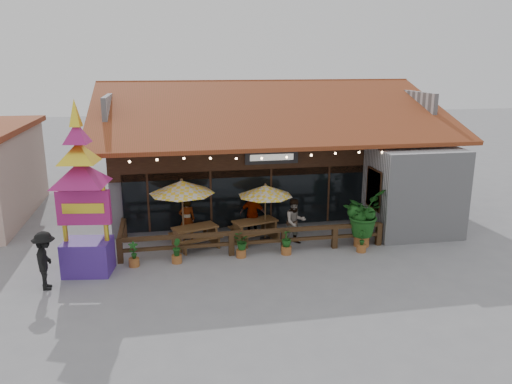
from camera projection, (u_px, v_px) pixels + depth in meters
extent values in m
plane|color=gray|center=(293.00, 246.00, 19.45)|extent=(100.00, 100.00, 0.00)
cube|color=#B4B5BA|center=(259.00, 161.00, 25.59)|extent=(14.00, 10.00, 4.00)
cube|color=#392212|center=(247.00, 157.00, 20.19)|extent=(11.00, 0.16, 1.60)
cube|color=black|center=(247.00, 198.00, 20.61)|extent=(10.00, 0.12, 2.40)
cube|color=#FFAC72|center=(246.00, 197.00, 20.80)|extent=(9.80, 0.05, 2.20)
cube|color=#B4B5BA|center=(413.00, 191.00, 20.55)|extent=(3.50, 2.70, 3.60)
cube|color=red|center=(374.00, 189.00, 20.03)|extent=(0.06, 1.20, 1.50)
cube|color=#392212|center=(374.00, 189.00, 20.03)|extent=(0.04, 1.34, 1.64)
cube|color=maroon|center=(275.00, 111.00, 21.53)|extent=(15.50, 7.05, 2.37)
cube|color=maroon|center=(247.00, 99.00, 28.18)|extent=(15.50, 7.05, 2.37)
cube|color=maroon|center=(259.00, 81.00, 24.57)|extent=(15.50, 0.30, 0.12)
cube|color=#B4B5BA|center=(115.00, 111.00, 23.65)|extent=(0.20, 9.00, 1.80)
cube|color=#B4B5BA|center=(390.00, 106.00, 26.15)|extent=(0.20, 9.00, 1.80)
cube|color=black|center=(272.00, 157.00, 20.26)|extent=(2.20, 0.10, 0.55)
cube|color=silver|center=(272.00, 157.00, 20.20)|extent=(1.80, 0.02, 0.25)
cube|color=#392212|center=(148.00, 203.00, 19.85)|extent=(0.08, 0.08, 2.40)
cube|color=#392212|center=(211.00, 200.00, 20.30)|extent=(0.08, 0.08, 2.40)
cube|color=#392212|center=(271.00, 197.00, 20.75)|extent=(0.08, 0.08, 2.40)
cube|color=#392212|center=(328.00, 194.00, 21.19)|extent=(0.08, 0.08, 2.40)
sphere|color=#FFC68C|center=(130.00, 162.00, 17.55)|extent=(0.09, 0.09, 0.09)
sphere|color=#FFC68C|center=(157.00, 160.00, 17.71)|extent=(0.09, 0.09, 0.09)
sphere|color=#FFC68C|center=(184.00, 158.00, 17.88)|extent=(0.09, 0.09, 0.09)
sphere|color=#FFC68C|center=(210.00, 158.00, 18.05)|extent=(0.09, 0.09, 0.09)
sphere|color=#FFC68C|center=(236.00, 159.00, 18.23)|extent=(0.09, 0.09, 0.09)
sphere|color=#FFC68C|center=(262.00, 158.00, 18.41)|extent=(0.09, 0.09, 0.09)
sphere|color=#FFC68C|center=(287.00, 157.00, 18.58)|extent=(0.09, 0.09, 0.09)
sphere|color=#FFC68C|center=(311.00, 155.00, 18.74)|extent=(0.09, 0.09, 0.09)
sphere|color=#FFC68C|center=(335.00, 153.00, 18.90)|extent=(0.09, 0.09, 0.09)
sphere|color=#FFC68C|center=(359.00, 152.00, 19.06)|extent=(0.09, 0.09, 0.09)
sphere|color=#FFC68C|center=(382.00, 152.00, 19.24)|extent=(0.09, 0.09, 0.09)
cube|color=#422D17|center=(120.00, 251.00, 17.70)|extent=(0.20, 0.20, 0.90)
cube|color=#422D17|center=(177.00, 247.00, 18.06)|extent=(0.20, 0.20, 0.90)
cube|color=#422D17|center=(231.00, 244.00, 18.42)|extent=(0.20, 0.20, 0.90)
cube|color=#422D17|center=(284.00, 240.00, 18.77)|extent=(0.20, 0.20, 0.90)
cube|color=#422D17|center=(335.00, 237.00, 19.13)|extent=(0.20, 0.20, 0.90)
cube|color=#422D17|center=(379.00, 234.00, 19.45)|extent=(0.20, 0.20, 0.90)
cube|color=#422D17|center=(255.00, 232.00, 18.48)|extent=(9.80, 0.16, 0.14)
cube|color=#422D17|center=(255.00, 242.00, 18.58)|extent=(9.80, 0.12, 0.12)
cube|color=#422D17|center=(122.00, 229.00, 18.79)|extent=(0.16, 2.50, 0.14)
cube|color=#422D17|center=(124.00, 229.00, 19.98)|extent=(0.20, 0.20, 0.90)
cylinder|color=brown|center=(183.00, 214.00, 19.22)|extent=(0.07, 0.07, 2.51)
cone|color=yellow|center=(182.00, 187.00, 18.94)|extent=(2.87, 2.87, 0.49)
sphere|color=brown|center=(182.00, 180.00, 18.87)|extent=(0.11, 0.11, 0.11)
cylinder|color=black|center=(184.00, 244.00, 19.53)|extent=(0.48, 0.48, 0.07)
cylinder|color=brown|center=(265.00, 213.00, 19.88)|extent=(0.06, 0.06, 2.19)
cone|color=yellow|center=(265.00, 190.00, 19.64)|extent=(2.80, 2.80, 0.43)
sphere|color=brown|center=(265.00, 185.00, 19.58)|extent=(0.10, 0.10, 0.10)
cylinder|color=black|center=(265.00, 239.00, 20.15)|extent=(0.42, 0.42, 0.06)
cube|color=brown|center=(195.00, 227.00, 19.19)|extent=(1.86, 1.31, 0.06)
cube|color=brown|center=(177.00, 240.00, 18.93)|extent=(0.33, 0.72, 0.78)
cube|color=brown|center=(213.00, 234.00, 19.65)|extent=(0.33, 0.72, 0.78)
cube|color=brown|center=(201.00, 240.00, 18.79)|extent=(1.69, 0.85, 0.05)
cube|color=brown|center=(189.00, 231.00, 19.76)|extent=(1.69, 0.85, 0.05)
cube|color=brown|center=(255.00, 221.00, 19.87)|extent=(1.90, 1.29, 0.07)
cube|color=brown|center=(238.00, 234.00, 19.63)|extent=(0.31, 0.75, 0.80)
cube|color=brown|center=(271.00, 228.00, 20.32)|extent=(0.31, 0.75, 0.80)
cube|color=brown|center=(262.00, 233.00, 19.45)|extent=(1.75, 0.81, 0.05)
cube|color=brown|center=(248.00, 225.00, 20.46)|extent=(1.75, 0.81, 0.05)
cube|color=#46268B|center=(88.00, 257.00, 16.84)|extent=(1.70, 1.37, 1.16)
cube|color=#A71F6C|center=(84.00, 207.00, 16.40)|extent=(1.76, 0.49, 1.16)
cube|color=yellow|center=(83.00, 209.00, 16.27)|extent=(1.34, 0.22, 0.34)
cylinder|color=yellow|center=(63.00, 214.00, 16.33)|extent=(0.15, 0.15, 1.94)
cylinder|color=yellow|center=(105.00, 212.00, 16.57)|extent=(0.15, 0.15, 1.94)
pyramid|color=#A71F6C|center=(79.00, 161.00, 16.00)|extent=(2.63, 2.63, 0.77)
pyramid|color=yellow|center=(78.00, 142.00, 15.84)|extent=(1.87, 1.87, 0.68)
pyramid|color=#A71F6C|center=(76.00, 122.00, 15.68)|extent=(1.21, 1.21, 0.68)
pyramid|color=yellow|center=(74.00, 99.00, 15.49)|extent=(0.55, 0.55, 0.87)
cylinder|color=#955628|center=(361.00, 240.00, 19.41)|extent=(0.59, 0.59, 0.44)
imported|color=#1A5016|center=(363.00, 213.00, 19.13)|extent=(2.11, 2.12, 1.78)
sphere|color=#1A5016|center=(367.00, 222.00, 19.15)|extent=(0.59, 0.59, 0.59)
sphere|color=#1A5016|center=(358.00, 216.00, 19.28)|extent=(0.52, 0.52, 0.52)
imported|color=#392212|center=(187.00, 219.00, 19.87)|extent=(0.64, 0.42, 1.74)
imported|color=#392212|center=(295.00, 222.00, 19.43)|extent=(0.98, 0.82, 1.83)
imported|color=#392212|center=(253.00, 214.00, 20.30)|extent=(1.18, 0.83, 1.86)
imported|color=black|center=(45.00, 261.00, 15.57)|extent=(0.81, 1.28, 1.89)
cylinder|color=#955628|center=(134.00, 262.00, 17.48)|extent=(0.37, 0.37, 0.30)
imported|color=#1A5016|center=(133.00, 250.00, 17.37)|extent=(0.33, 0.24, 0.61)
cylinder|color=#955628|center=(177.00, 259.00, 17.78)|extent=(0.37, 0.37, 0.29)
imported|color=#1A5016|center=(176.00, 247.00, 17.67)|extent=(0.31, 0.36, 0.60)
cylinder|color=#955628|center=(241.00, 253.00, 18.30)|extent=(0.37, 0.37, 0.29)
imported|color=#1A5016|center=(241.00, 242.00, 18.19)|extent=(0.61, 0.54, 0.61)
cylinder|color=#955628|center=(286.00, 250.00, 18.58)|extent=(0.38, 0.38, 0.31)
imported|color=#1A5016|center=(287.00, 238.00, 18.46)|extent=(0.49, 0.49, 0.63)
cylinder|color=#955628|center=(361.00, 248.00, 18.80)|extent=(0.36, 0.36, 0.29)
imported|color=#1A5016|center=(362.00, 237.00, 18.69)|extent=(0.26, 0.35, 0.59)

